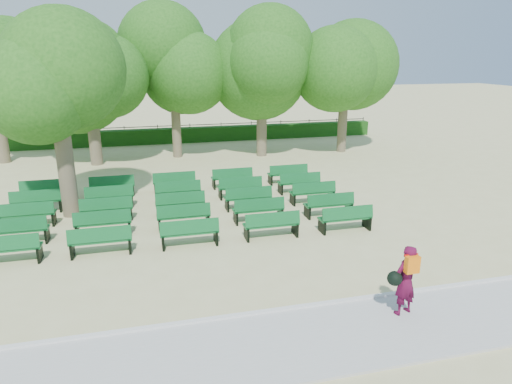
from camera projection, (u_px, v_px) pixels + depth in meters
ground at (209, 218)px, 15.45m from camera, size 120.00×120.00×0.00m
paving at (269, 347)px, 8.58m from camera, size 30.00×2.20×0.06m
curb at (254, 314)px, 9.64m from camera, size 30.00×0.12×0.10m
hedge at (175, 135)px, 28.30m from camera, size 26.00×0.70×0.90m
fence at (175, 141)px, 28.80m from camera, size 26.00×0.10×1.02m
tree_line at (181, 156)px, 24.72m from camera, size 21.80×6.80×7.04m
bench_array at (181, 212)px, 15.78m from camera, size 1.70×0.63×1.05m
tree_among at (56, 86)px, 14.43m from camera, size 4.45×4.45×6.37m
person at (405, 279)px, 9.43m from camera, size 0.76×0.51×1.54m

